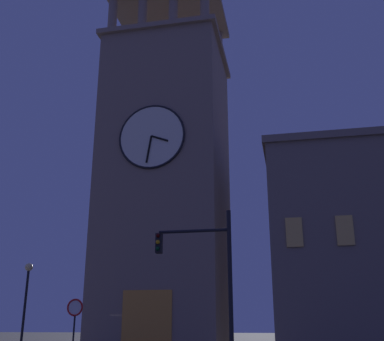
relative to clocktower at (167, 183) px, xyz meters
name	(u,v)px	position (x,y,z in m)	size (l,w,h in m)	color
clocktower	(167,183)	(0.00, 0.00, 0.00)	(9.26, 9.12, 30.86)	gray
traffic_signal_mid	(207,270)	(-5.92, 16.42, -8.47)	(2.88, 0.41, 6.00)	black
street_lamp	(26,292)	(5.51, 9.16, -8.63)	(0.44, 0.44, 5.22)	black
no_horn_sign	(75,313)	(0.82, 12.83, -9.87)	(0.78, 0.14, 3.05)	black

